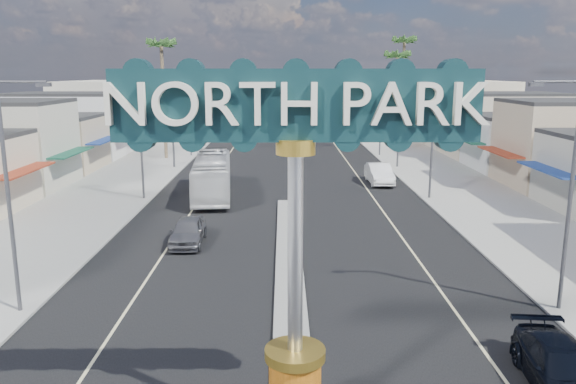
{
  "coord_description": "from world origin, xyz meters",
  "views": [
    {
      "loc": [
        -0.29,
        -10.61,
        9.23
      ],
      "look_at": [
        -0.08,
        12.67,
        4.26
      ],
      "focal_mm": 35.0,
      "sensor_mm": 36.0,
      "label": 1
    }
  ],
  "objects_px": {
    "streetlight_r_far": "(379,111)",
    "palm_right_mid": "(397,60)",
    "suv_right": "(562,369)",
    "car_parked_left": "(188,231)",
    "city_bus": "(212,176)",
    "streetlight_r_mid": "(431,131)",
    "streetlight_r_near": "(567,185)",
    "traffic_signal_right": "(380,124)",
    "car_parked_right": "(379,174)",
    "streetlight_l_near": "(12,186)",
    "streetlight_l_mid": "(143,131)",
    "gateway_sign": "(295,218)",
    "palm_left_far": "(161,50)",
    "palm_right_far": "(404,47)",
    "streetlight_l_far": "(191,111)",
    "traffic_signal_left": "(191,125)"
  },
  "relations": [
    {
      "from": "streetlight_r_far",
      "to": "palm_right_mid",
      "type": "relative_size",
      "value": 0.74
    },
    {
      "from": "suv_right",
      "to": "car_parked_left",
      "type": "xyz_separation_m",
      "value": [
        -13.41,
        14.64,
        0.04
      ]
    },
    {
      "from": "city_bus",
      "to": "streetlight_r_mid",
      "type": "bearing_deg",
      "value": -9.13
    },
    {
      "from": "streetlight_r_mid",
      "to": "palm_right_mid",
      "type": "distance_m",
      "value": 26.71
    },
    {
      "from": "streetlight_r_near",
      "to": "streetlight_r_mid",
      "type": "xyz_separation_m",
      "value": [
        0.0,
        20.0,
        0.0
      ]
    },
    {
      "from": "streetlight_r_mid",
      "to": "suv_right",
      "type": "bearing_deg",
      "value": -95.61
    },
    {
      "from": "traffic_signal_right",
      "to": "streetlight_r_far",
      "type": "height_order",
      "value": "streetlight_r_far"
    },
    {
      "from": "suv_right",
      "to": "car_parked_right",
      "type": "xyz_separation_m",
      "value": [
        -0.06,
        31.66,
        0.15
      ]
    },
    {
      "from": "streetlight_l_near",
      "to": "suv_right",
      "type": "relative_size",
      "value": 1.87
    },
    {
      "from": "streetlight_l_mid",
      "to": "car_parked_right",
      "type": "xyz_separation_m",
      "value": [
        18.29,
        5.99,
        -4.22
      ]
    },
    {
      "from": "gateway_sign",
      "to": "streetlight_r_near",
      "type": "height_order",
      "value": "gateway_sign"
    },
    {
      "from": "streetlight_l_mid",
      "to": "palm_right_mid",
      "type": "distance_m",
      "value": 35.44
    },
    {
      "from": "streetlight_r_mid",
      "to": "streetlight_l_near",
      "type": "bearing_deg",
      "value": -136.21
    },
    {
      "from": "streetlight_r_far",
      "to": "city_bus",
      "type": "relative_size",
      "value": 0.8
    },
    {
      "from": "streetlight_l_mid",
      "to": "palm_right_mid",
      "type": "bearing_deg",
      "value": 47.97
    },
    {
      "from": "traffic_signal_right",
      "to": "city_bus",
      "type": "height_order",
      "value": "traffic_signal_right"
    },
    {
      "from": "streetlight_l_mid",
      "to": "palm_left_far",
      "type": "xyz_separation_m",
      "value": [
        -2.57,
        20.0,
        6.43
      ]
    },
    {
      "from": "gateway_sign",
      "to": "streetlight_l_near",
      "type": "height_order",
      "value": "gateway_sign"
    },
    {
      "from": "palm_right_far",
      "to": "city_bus",
      "type": "relative_size",
      "value": 1.26
    },
    {
      "from": "streetlight_l_mid",
      "to": "streetlight_r_far",
      "type": "height_order",
      "value": "same"
    },
    {
      "from": "streetlight_l_far",
      "to": "palm_right_far",
      "type": "height_order",
      "value": "palm_right_far"
    },
    {
      "from": "palm_right_mid",
      "to": "streetlight_l_far",
      "type": "bearing_deg",
      "value": -170.31
    },
    {
      "from": "traffic_signal_right",
      "to": "car_parked_right",
      "type": "xyz_separation_m",
      "value": [
        -1.33,
        -8.0,
        -3.43
      ]
    },
    {
      "from": "streetlight_r_mid",
      "to": "streetlight_r_far",
      "type": "relative_size",
      "value": 1.0
    },
    {
      "from": "palm_left_far",
      "to": "car_parked_right",
      "type": "height_order",
      "value": "palm_left_far"
    },
    {
      "from": "palm_right_far",
      "to": "car_parked_right",
      "type": "relative_size",
      "value": 2.74
    },
    {
      "from": "streetlight_l_far",
      "to": "streetlight_r_near",
      "type": "height_order",
      "value": "same"
    },
    {
      "from": "palm_right_mid",
      "to": "palm_right_far",
      "type": "bearing_deg",
      "value": 71.57
    },
    {
      "from": "suv_right",
      "to": "streetlight_r_near",
      "type": "bearing_deg",
      "value": 71.23
    },
    {
      "from": "streetlight_r_far",
      "to": "palm_right_far",
      "type": "bearing_deg",
      "value": 65.45
    },
    {
      "from": "streetlight_r_far",
      "to": "car_parked_right",
      "type": "height_order",
      "value": "streetlight_r_far"
    },
    {
      "from": "city_bus",
      "to": "suv_right",
      "type": "bearing_deg",
      "value": -68.33
    },
    {
      "from": "gateway_sign",
      "to": "streetlight_l_far",
      "type": "distance_m",
      "value": 51.1
    },
    {
      "from": "car_parked_left",
      "to": "palm_right_mid",
      "type": "bearing_deg",
      "value": 62.45
    },
    {
      "from": "gateway_sign",
      "to": "streetlight_l_far",
      "type": "relative_size",
      "value": 1.02
    },
    {
      "from": "streetlight_r_mid",
      "to": "palm_left_far",
      "type": "relative_size",
      "value": 0.69
    },
    {
      "from": "streetlight_l_near",
      "to": "palm_left_far",
      "type": "bearing_deg",
      "value": 93.67
    },
    {
      "from": "streetlight_l_near",
      "to": "streetlight_l_mid",
      "type": "relative_size",
      "value": 1.0
    },
    {
      "from": "palm_right_far",
      "to": "city_bus",
      "type": "xyz_separation_m",
      "value": [
        -20.64,
        -30.89,
        -10.82
      ]
    },
    {
      "from": "streetlight_r_near",
      "to": "city_bus",
      "type": "distance_m",
      "value": 26.76
    },
    {
      "from": "traffic_signal_left",
      "to": "streetlight_r_far",
      "type": "height_order",
      "value": "streetlight_r_far"
    },
    {
      "from": "streetlight_r_mid",
      "to": "city_bus",
      "type": "xyz_separation_m",
      "value": [
        -16.07,
        1.11,
        -3.51
      ]
    },
    {
      "from": "suv_right",
      "to": "streetlight_l_far",
      "type": "bearing_deg",
      "value": 116.26
    },
    {
      "from": "streetlight_l_far",
      "to": "streetlight_r_mid",
      "type": "bearing_deg",
      "value": -46.52
    },
    {
      "from": "gateway_sign",
      "to": "traffic_signal_right",
      "type": "height_order",
      "value": "gateway_sign"
    },
    {
      "from": "gateway_sign",
      "to": "palm_right_far",
      "type": "bearing_deg",
      "value": 75.97
    },
    {
      "from": "streetlight_l_far",
      "to": "car_parked_left",
      "type": "distance_m",
      "value": 33.67
    },
    {
      "from": "streetlight_l_near",
      "to": "car_parked_right",
      "type": "bearing_deg",
      "value": 54.87
    },
    {
      "from": "palm_left_far",
      "to": "palm_right_mid",
      "type": "relative_size",
      "value": 1.08
    },
    {
      "from": "traffic_signal_right",
      "to": "suv_right",
      "type": "xyz_separation_m",
      "value": [
        -1.27,
        -39.66,
        -3.58
      ]
    }
  ]
}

